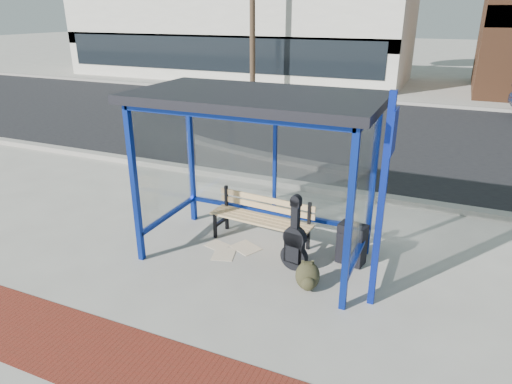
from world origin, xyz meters
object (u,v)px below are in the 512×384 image
at_px(suitcase, 352,244).
at_px(backpack, 308,277).
at_px(guitar_bag, 295,244).
at_px(bench, 262,216).

distance_m(suitcase, backpack, 0.97).
xyz_separation_m(guitar_bag, backpack, (0.33, -0.41, -0.21)).
bearing_deg(guitar_bag, backpack, -42.00).
xyz_separation_m(bench, suitcase, (1.43, -0.10, -0.13)).
bearing_deg(suitcase, backpack, -101.33).
bearing_deg(backpack, bench, 115.03).
bearing_deg(guitar_bag, bench, 150.98).
height_order(bench, guitar_bag, guitar_bag).
relative_size(guitar_bag, backpack, 2.76).
distance_m(guitar_bag, backpack, 0.56).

